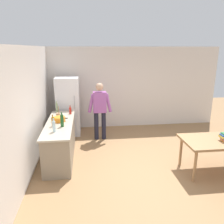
{
  "coord_description": "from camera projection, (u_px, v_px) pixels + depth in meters",
  "views": [
    {
      "loc": [
        -1.34,
        -4.47,
        2.64
      ],
      "look_at": [
        -0.67,
        1.16,
        1.03
      ],
      "focal_mm": 35.99,
      "sensor_mm": 36.0,
      "label": 1
    }
  ],
  "objects": [
    {
      "name": "refrigerator",
      "position": [
        68.0,
        106.0,
        6.98
      ],
      "size": [
        0.7,
        0.67,
        1.8
      ],
      "color": "white",
      "rests_on": "ground_plane"
    },
    {
      "name": "bottle_wine_green",
      "position": [
        62.0,
        121.0,
        5.14
      ],
      "size": [
        0.08,
        0.08,
        0.34
      ],
      "color": "#1E5123",
      "rests_on": "kitchen_counter"
    },
    {
      "name": "wall_left",
      "position": [
        26.0,
        113.0,
        4.67
      ],
      "size": [
        0.12,
        5.6,
        2.7
      ],
      "primitive_type": "cube",
      "color": "silver",
      "rests_on": "ground_plane"
    },
    {
      "name": "kitchen_counter",
      "position": [
        61.0,
        140.0,
        5.56
      ],
      "size": [
        0.64,
        2.2,
        0.9
      ],
      "color": "gray",
      "rests_on": "ground_plane"
    },
    {
      "name": "ground_plane",
      "position": [
        147.0,
        168.0,
        5.14
      ],
      "size": [
        14.0,
        14.0,
        0.0
      ],
      "primitive_type": "plane",
      "color": "#936D47"
    },
    {
      "name": "bottle_oil_amber",
      "position": [
        53.0,
        122.0,
        5.16
      ],
      "size": [
        0.06,
        0.06,
        0.28
      ],
      "color": "#996619",
      "rests_on": "kitchen_counter"
    },
    {
      "name": "wall_back",
      "position": [
        125.0,
        88.0,
        7.64
      ],
      "size": [
        6.4,
        0.12,
        2.7
      ],
      "primitive_type": "cube",
      "color": "silver",
      "rests_on": "ground_plane"
    },
    {
      "name": "person",
      "position": [
        100.0,
        108.0,
        6.53
      ],
      "size": [
        0.7,
        0.22,
        1.7
      ],
      "color": "#1E1E2D",
      "rests_on": "ground_plane"
    },
    {
      "name": "cooking_pot",
      "position": [
        60.0,
        119.0,
        5.52
      ],
      "size": [
        0.4,
        0.28,
        0.12
      ],
      "color": "orange",
      "rests_on": "kitchen_counter"
    },
    {
      "name": "utensil_jar",
      "position": [
        58.0,
        115.0,
        5.77
      ],
      "size": [
        0.11,
        0.11,
        0.32
      ],
      "color": "tan",
      "rests_on": "kitchen_counter"
    },
    {
      "name": "bottle_vinegar_tall",
      "position": [
        57.0,
        107.0,
        6.34
      ],
      "size": [
        0.06,
        0.06,
        0.32
      ],
      "color": "gray",
      "rests_on": "kitchen_counter"
    },
    {
      "name": "bottle_sauce_red",
      "position": [
        70.0,
        111.0,
        6.15
      ],
      "size": [
        0.06,
        0.06,
        0.24
      ],
      "color": "#B22319",
      "rests_on": "kitchen_counter"
    },
    {
      "name": "dining_table",
      "position": [
        215.0,
        143.0,
        4.83
      ],
      "size": [
        1.4,
        0.9,
        0.75
      ],
      "color": "#9E754C",
      "rests_on": "ground_plane"
    },
    {
      "name": "bottle_water_clear",
      "position": [
        54.0,
        126.0,
        4.82
      ],
      "size": [
        0.07,
        0.07,
        0.3
      ],
      "color": "silver",
      "rests_on": "kitchen_counter"
    }
  ]
}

